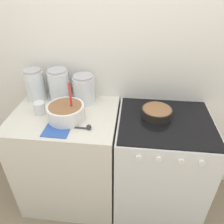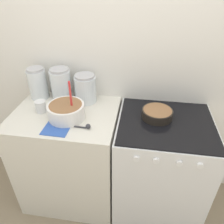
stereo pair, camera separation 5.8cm
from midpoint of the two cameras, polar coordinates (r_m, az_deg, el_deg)
name	(u,v)px [view 1 (the left image)]	position (r m, az deg, el deg)	size (l,w,h in m)	color
wall_back	(120,67)	(1.81, 1.29, 11.73)	(4.62, 0.05, 2.40)	white
countertop_cabinet	(70,158)	(2.01, -11.71, -11.70)	(0.81, 0.63, 0.93)	silver
stove	(159,165)	(1.94, 11.29, -13.49)	(0.71, 0.65, 0.93)	silver
mixing_bowl	(66,112)	(1.62, -12.95, 0.10)	(0.27, 0.27, 0.30)	white
baking_pan	(157,112)	(1.65, 10.62, -0.09)	(0.23, 0.23, 0.07)	black
storage_jar_left	(36,87)	(1.93, -20.14, 6.20)	(0.15, 0.15, 0.26)	silver
storage_jar_middle	(60,88)	(1.85, -14.43, 6.19)	(0.17, 0.17, 0.27)	silver
storage_jar_right	(84,91)	(1.80, -8.22, 5.52)	(0.17, 0.17, 0.23)	silver
tin_can	(40,108)	(1.75, -19.31, 0.96)	(0.08, 0.08, 0.09)	silver
recipe_page	(60,125)	(1.60, -14.45, -3.21)	(0.18, 0.29, 0.01)	#3359B2
measuring_spoon	(87,127)	(1.52, -7.59, -3.98)	(0.12, 0.04, 0.04)	#333338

